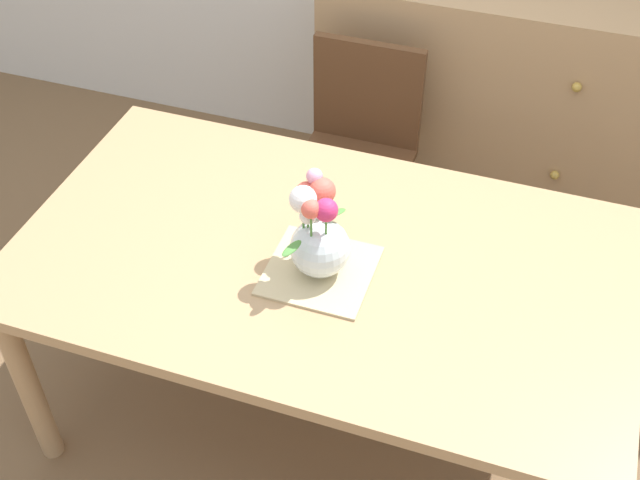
# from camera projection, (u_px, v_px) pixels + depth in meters

# --- Properties ---
(ground_plane) EXTENTS (12.00, 12.00, 0.00)m
(ground_plane) POSITION_uv_depth(u_px,v_px,m) (322.00, 413.00, 2.82)
(ground_plane) COLOR brown
(dining_table) EXTENTS (1.76, 1.02, 0.75)m
(dining_table) POSITION_uv_depth(u_px,v_px,m) (323.00, 277.00, 2.36)
(dining_table) COLOR tan
(dining_table) RESTS_ON ground_plane
(chair_far) EXTENTS (0.42, 0.42, 0.90)m
(chair_far) POSITION_uv_depth(u_px,v_px,m) (358.00, 145.00, 3.09)
(chair_far) COLOR brown
(chair_far) RESTS_ON ground_plane
(dresser) EXTENTS (1.40, 0.47, 1.00)m
(dresser) POSITION_uv_depth(u_px,v_px,m) (493.00, 104.00, 3.33)
(dresser) COLOR tan
(dresser) RESTS_ON ground_plane
(placemat) EXTENTS (0.29, 0.29, 0.01)m
(placemat) POSITION_uv_depth(u_px,v_px,m) (320.00, 271.00, 2.26)
(placemat) COLOR #CCB789
(placemat) RESTS_ON dining_table
(flower_vase) EXTENTS (0.18, 0.25, 0.29)m
(flower_vase) POSITION_uv_depth(u_px,v_px,m) (318.00, 235.00, 2.18)
(flower_vase) COLOR silver
(flower_vase) RESTS_ON placemat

